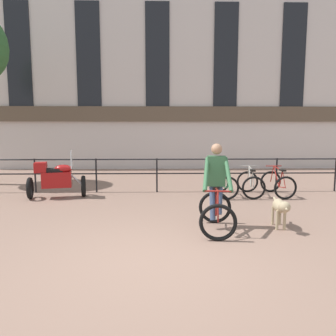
# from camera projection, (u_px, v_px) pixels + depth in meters

# --- Properties ---
(ground_plane) EXTENTS (60.00, 60.00, 0.00)m
(ground_plane) POSITION_uv_depth(u_px,v_px,m) (154.00, 259.00, 5.07)
(ground_plane) COLOR #846656
(canal_railing) EXTENTS (15.05, 0.05, 1.05)m
(canal_railing) POSITION_uv_depth(u_px,v_px,m) (157.00, 169.00, 10.14)
(canal_railing) COLOR black
(canal_railing) RESTS_ON ground_plane
(building_facade) EXTENTS (18.00, 0.72, 9.16)m
(building_facade) POSITION_uv_depth(u_px,v_px,m) (158.00, 72.00, 15.39)
(building_facade) COLOR beige
(building_facade) RESTS_ON ground_plane
(cyclist_with_bike) EXTENTS (0.81, 1.24, 1.70)m
(cyclist_with_bike) POSITION_uv_depth(u_px,v_px,m) (216.00, 191.00, 6.44)
(cyclist_with_bike) COLOR black
(cyclist_with_bike) RESTS_ON ground_plane
(dog) EXTENTS (0.28, 0.97, 0.62)m
(dog) POSITION_uv_depth(u_px,v_px,m) (280.00, 207.00, 6.50)
(dog) COLOR tan
(dog) RESTS_ON ground_plane
(parked_motorcycle) EXTENTS (1.67, 0.93, 1.35)m
(parked_motorcycle) POSITION_uv_depth(u_px,v_px,m) (56.00, 178.00, 9.30)
(parked_motorcycle) COLOR black
(parked_motorcycle) RESTS_ON ground_plane
(parked_bicycle_near_lamp) EXTENTS (0.70, 1.13, 0.86)m
(parked_bicycle_near_lamp) POSITION_uv_depth(u_px,v_px,m) (223.00, 184.00, 9.58)
(parked_bicycle_near_lamp) COLOR black
(parked_bicycle_near_lamp) RESTS_ON ground_plane
(parked_bicycle_mid_left) EXTENTS (0.77, 1.17, 0.86)m
(parked_bicycle_mid_left) POSITION_uv_depth(u_px,v_px,m) (250.00, 184.00, 9.60)
(parked_bicycle_mid_left) COLOR black
(parked_bicycle_mid_left) RESTS_ON ground_plane
(parked_bicycle_mid_right) EXTENTS (0.72, 1.15, 0.86)m
(parked_bicycle_mid_right) POSITION_uv_depth(u_px,v_px,m) (278.00, 184.00, 9.62)
(parked_bicycle_mid_right) COLOR black
(parked_bicycle_mid_right) RESTS_ON ground_plane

